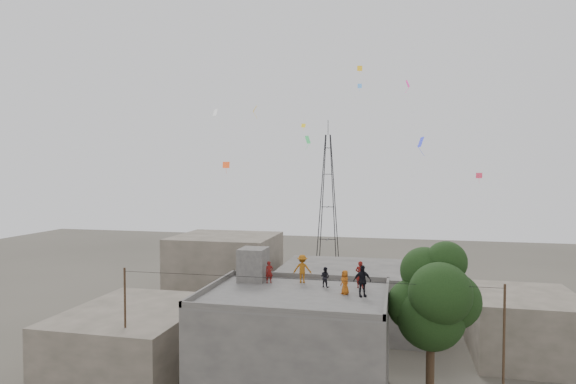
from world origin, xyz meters
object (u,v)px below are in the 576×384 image
stair_head_box (253,264)px  person_red_adult (360,275)px  tree (434,299)px  person_dark_adult (362,281)px  transmission_tower (328,200)px

stair_head_box → person_red_adult: size_ratio=1.28×
tree → person_red_adult: (-3.98, 1.50, 0.78)m
stair_head_box → person_dark_adult: size_ratio=1.18×
tree → person_dark_adult: tree is taller
tree → person_red_adult: bearing=159.3°
stair_head_box → tree: (10.57, -2.00, -1.00)m
tree → person_red_adult: 4.33m
person_dark_adult → transmission_tower: bearing=76.2°
transmission_tower → person_red_adult: bearing=-79.0°
transmission_tower → stair_head_box: bearing=-88.8°
person_red_adult → transmission_tower: bearing=-69.8°
person_red_adult → tree: bearing=168.5°
stair_head_box → tree: bearing=-10.7°
transmission_tower → person_dark_adult: bearing=-79.1°
tree → person_red_adult: size_ratio=5.83×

